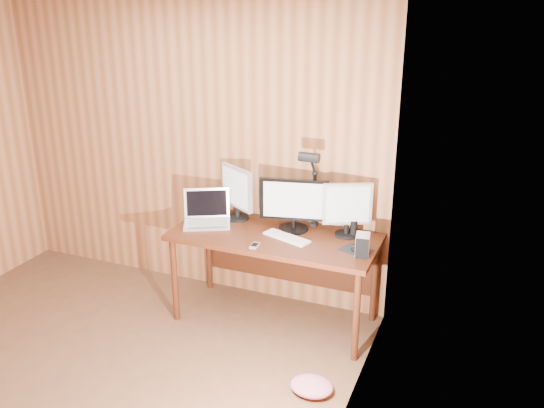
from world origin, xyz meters
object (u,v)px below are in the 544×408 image
Objects in this scene: desk at (278,246)px; monitor_left at (237,191)px; monitor_center at (294,204)px; hard_drive at (363,245)px; laptop at (207,215)px; phone at (255,245)px; mouse at (356,247)px; speaker at (354,229)px; desk_lamp at (312,178)px; monitor_right at (347,208)px; keyboard at (287,237)px.

desk is 0.56m from monitor_left.
desk is 3.03× the size of monitor_center.
monitor_left reaches higher than hard_drive.
phone is at bearing -54.23° from laptop.
monitor_left reaches higher than mouse.
monitor_center is (0.10, 0.08, 0.34)m from desk.
speaker is 0.50m from desk_lamp.
desk is 14.35× the size of phone.
keyboard is at bearing -175.76° from monitor_right.
speaker is (0.57, 0.13, 0.19)m from desk.
monitor_left is 0.97× the size of laptop.
monitor_left is at bearing 171.60° from desk_lamp.
laptop is 1.32m from hard_drive.
monitor_right is at bearing -18.55° from laptop.
desk_lamp is (-0.30, 0.02, 0.20)m from monitor_right.
monitor_center reaches higher than keyboard.
mouse is (0.54, -0.02, 0.01)m from keyboard.
monitor_right reaches higher than phone.
laptop is at bearing -177.22° from desk_lamp.
monitor_right is (0.93, -0.01, -0.01)m from monitor_left.
keyboard is 0.59× the size of desk_lamp.
desk_lamp is at bearing 151.66° from monitor_right.
desk is 10.33× the size of hard_drive.
monitor_center reaches higher than desk.
desk_lamp is at bearing 32.05° from monitor_left.
desk is 4.00× the size of keyboard.
speaker reaches higher than phone.
desk_lamp is at bearing -179.63° from mouse.
monitor_center reaches higher than hard_drive.
keyboard is at bearing -99.16° from monitor_center.
monitor_right is at bearing 33.12° from phone.
monitor_left reaches higher than speaker.
monitor_center is 0.42m from monitor_right.
laptop is 3.60× the size of speaker.
monitor_right is 0.51m from keyboard.
monitor_center is at bearing -168.27° from mouse.
monitor_center is at bearing 161.47° from monitor_right.
monitor_left reaches higher than phone.
monitor_left reaches higher than monitor_right.
hard_drive is 0.79m from phone.
desk_lamp reaches higher than speaker.
keyboard is at bearing -123.87° from desk_lamp.
monitor_right is at bearing 151.02° from mouse.
monitor_right reaches higher than desk.
keyboard is 3.55× the size of mouse.
hard_drive is at bearing -12.24° from mouse.
keyboard is 0.28m from phone.
monitor_left reaches higher than monitor_center.
laptop reaches higher than phone.
speaker is at bearing 45.85° from keyboard.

